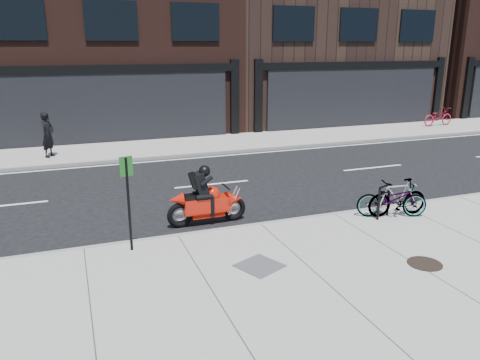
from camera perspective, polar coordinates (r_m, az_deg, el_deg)
name	(u,v)px	position (r m, az deg, el deg)	size (l,w,h in m)	color
ground	(233,204)	(12.91, -0.84, -2.91)	(120.00, 120.00, 0.00)	black
sidewalk_near	(326,285)	(8.71, 10.42, -12.52)	(60.00, 6.00, 0.13)	gray
sidewalk_far	(173,147)	(20.12, -8.22, 4.03)	(60.00, 3.50, 0.13)	gray
building_mideast	(311,10)	(29.64, 8.63, 19.85)	(12.00, 10.00, 12.50)	black
building_east	(469,10)	(36.89, 26.13, 18.08)	(10.00, 10.00, 13.00)	black
bike_rack	(384,198)	(11.90, 17.14, -2.17)	(0.46, 0.23, 0.83)	black
bicycle_front	(392,199)	(12.05, 18.01, -2.22)	(0.59, 1.71, 0.90)	gray
bicycle_rear	(397,197)	(12.15, 18.63, -2.03)	(0.44, 1.57, 0.94)	gray
motorcycle	(210,200)	(11.35, -3.65, -2.43)	(1.99, 0.42, 1.48)	black
pedestrian	(48,135)	(19.06, -22.38, 5.12)	(0.62, 0.41, 1.70)	black
bicycle_far	(438,117)	(26.92, 22.99, 7.12)	(0.64, 1.82, 0.96)	maroon
manhole_cover	(425,264)	(9.85, 21.59, -9.46)	(0.66, 0.66, 0.01)	black
utility_grate	(260,266)	(9.11, 2.40, -10.40)	(0.75, 0.75, 0.01)	#505053
sign_post	(128,195)	(9.61, -13.48, -1.83)	(0.26, 0.08, 1.98)	black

